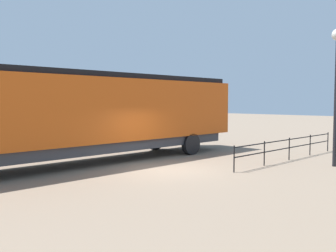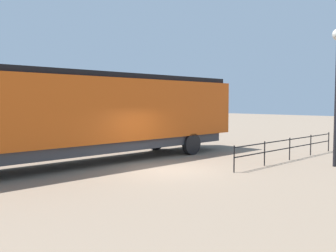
% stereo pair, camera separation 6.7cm
% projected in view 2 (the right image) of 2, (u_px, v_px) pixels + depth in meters
% --- Properties ---
extents(ground_plane, '(120.00, 120.00, 0.00)m').
position_uv_depth(ground_plane, '(166.00, 169.00, 15.03)').
color(ground_plane, '#84705B').
extents(locomotive, '(3.03, 16.35, 3.98)m').
position_uv_depth(locomotive, '(98.00, 112.00, 16.72)').
color(locomotive, '#D15114').
rests_on(locomotive, ground_plane).
extents(platform_fence, '(0.05, 8.80, 1.05)m').
position_uv_depth(platform_fence, '(290.00, 145.00, 17.36)').
color(platform_fence, black).
rests_on(platform_fence, ground_plane).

